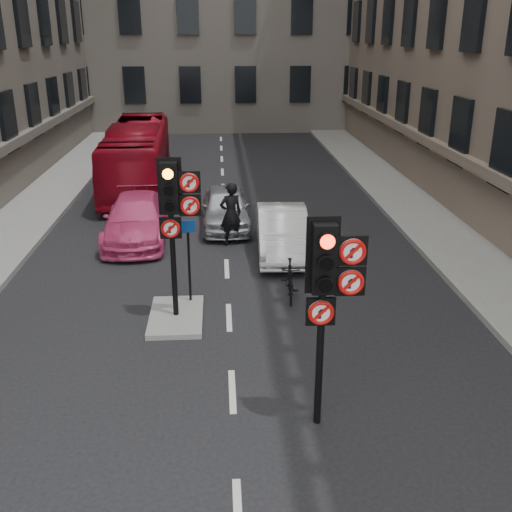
{
  "coord_description": "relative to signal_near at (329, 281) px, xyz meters",
  "views": [
    {
      "loc": [
        -0.15,
        -7.35,
        6.18
      ],
      "look_at": [
        0.44,
        2.09,
        2.6
      ],
      "focal_mm": 42.0,
      "sensor_mm": 36.0,
      "label": 1
    }
  ],
  "objects": [
    {
      "name": "bus_red",
      "position": [
        -4.98,
        16.37,
        -1.26
      ],
      "size": [
        2.6,
        9.57,
        2.64
      ],
      "primitive_type": "imported",
      "rotation": [
        0.0,
        0.0,
        0.04
      ],
      "color": "maroon",
      "rests_on": "ground"
    },
    {
      "name": "car_pink",
      "position": [
        -4.25,
        9.69,
        -1.92
      ],
      "size": [
        2.02,
        4.65,
        1.33
      ],
      "primitive_type": "imported",
      "rotation": [
        0.0,
        0.0,
        0.03
      ],
      "color": "#DB407C",
      "rests_on": "ground"
    },
    {
      "name": "motorcyclist",
      "position": [
        -1.31,
        9.01,
        -1.61
      ],
      "size": [
        0.82,
        0.68,
        1.94
      ],
      "primitive_type": "imported",
      "rotation": [
        0.0,
        0.0,
        3.49
      ],
      "color": "black",
      "rests_on": "ground"
    },
    {
      "name": "motorcycle",
      "position": [
        0.03,
        5.01,
        -2.12
      ],
      "size": [
        0.55,
        1.58,
        0.93
      ],
      "primitive_type": "imported",
      "rotation": [
        0.0,
        0.0,
        -0.07
      ],
      "color": "black",
      "rests_on": "ground"
    },
    {
      "name": "pavement_right",
      "position": [
        5.71,
        11.01,
        -2.5
      ],
      "size": [
        3.0,
        50.0,
        0.16
      ],
      "primitive_type": "cube",
      "color": "gray",
      "rests_on": "ground"
    },
    {
      "name": "ground",
      "position": [
        -1.49,
        -0.99,
        -2.58
      ],
      "size": [
        120.0,
        120.0,
        0.0
      ],
      "primitive_type": "plane",
      "color": "black",
      "rests_on": "ground"
    },
    {
      "name": "pavement_left",
      "position": [
        -8.69,
        11.01,
        -2.5
      ],
      "size": [
        3.0,
        50.0,
        0.16
      ],
      "primitive_type": "cube",
      "color": "gray",
      "rests_on": "ground"
    },
    {
      "name": "car_silver",
      "position": [
        -1.45,
        10.82,
        -1.92
      ],
      "size": [
        1.61,
        3.92,
        1.33
      ],
      "primitive_type": "imported",
      "rotation": [
        0.0,
        0.0,
        0.01
      ],
      "color": "#AAADB2",
      "rests_on": "ground"
    },
    {
      "name": "signal_far",
      "position": [
        -2.6,
        4.0,
        0.12
      ],
      "size": [
        0.91,
        0.4,
        3.58
      ],
      "color": "black",
      "rests_on": "centre_island"
    },
    {
      "name": "car_white",
      "position": [
        0.16,
        8.14,
        -1.91
      ],
      "size": [
        1.57,
        4.11,
        1.34
      ],
      "primitive_type": "imported",
      "rotation": [
        0.0,
        0.0,
        -0.04
      ],
      "color": "silver",
      "rests_on": "ground"
    },
    {
      "name": "info_sign",
      "position": [
        -2.39,
        4.74,
        -1.17
      ],
      "size": [
        0.34,
        0.13,
        2.0
      ],
      "rotation": [
        0.0,
        0.0,
        0.21
      ],
      "color": "black",
      "rests_on": "centre_island"
    },
    {
      "name": "centre_island",
      "position": [
        -2.69,
        4.01,
        -2.52
      ],
      "size": [
        1.2,
        2.0,
        0.12
      ],
      "primitive_type": "cube",
      "color": "gray",
      "rests_on": "ground"
    },
    {
      "name": "signal_near",
      "position": [
        0.0,
        0.0,
        0.0
      ],
      "size": [
        0.91,
        0.4,
        3.58
      ],
      "color": "black",
      "rests_on": "ground"
    }
  ]
}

